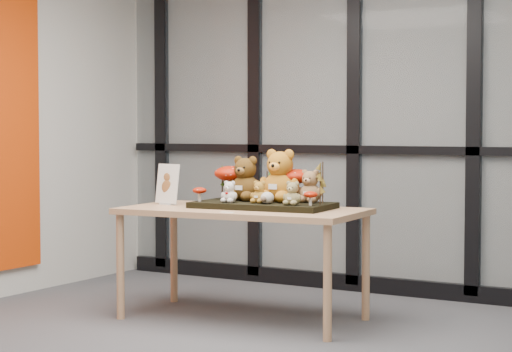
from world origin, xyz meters
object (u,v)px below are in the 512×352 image
Objects in this scene: mushroom_back_right at (296,184)px; mushroom_front_left at (200,194)px; display_table at (243,219)px; bear_beige_small at (293,192)px; mushroom_front_right at (311,198)px; bear_pooh_yellow at (280,173)px; mushroom_back_left at (231,181)px; bear_brown_medium at (246,176)px; sign_holder at (167,186)px; diorama_tray at (263,205)px; bear_white_bow at (230,191)px; plush_cream_hedgehog at (267,197)px; bear_small_yellow at (259,191)px; bear_tan_back at (310,184)px.

mushroom_back_right reaches higher than mushroom_front_left.
bear_beige_small is (0.37, -0.03, 0.18)m from display_table.
mushroom_front_left reaches higher than mushroom_front_right.
bear_pooh_yellow reaches higher than mushroom_back_left.
bear_brown_medium reaches higher than display_table.
mushroom_back_right is (0.45, 0.06, -0.01)m from mushroom_back_left.
diorama_tray is at bearing 16.33° from sign_holder.
bear_white_bow is 1.83× the size of plush_cream_hedgehog.
bear_white_bow is at bearing -147.67° from diorama_tray.
sign_holder is at bearing 171.67° from bear_white_bow.
bear_pooh_yellow is at bearing -138.04° from mushroom_back_right.
bear_pooh_yellow is at bearing 37.13° from bear_white_bow.
diorama_tray is 0.69m from sign_holder.
mushroom_back_right is (0.26, 0.22, 0.22)m from display_table.
mushroom_back_right is at bearing 37.24° from bear_white_bow.
bear_small_yellow is 0.27m from mushroom_back_right.
bear_tan_back reaches higher than diorama_tray.
bear_tan_back reaches higher than mushroom_front_left.
bear_small_yellow reaches higher than display_table.
bear_beige_small is 0.67× the size of mushroom_back_left.
mushroom_front_left is 1.04× the size of mushroom_front_right.
mushroom_back_left reaches higher than bear_white_bow.
mushroom_back_left is (-0.19, 0.16, 0.23)m from display_table.
mushroom_back_left is at bearing 148.75° from plush_cream_hedgehog.
bear_tan_back is 0.71m from mushroom_front_left.
bear_pooh_yellow reaches higher than diorama_tray.
display_table is at bearing 170.59° from bear_beige_small.
bear_tan_back is at bearing 3.83° from bear_brown_medium.
mushroom_back_left is (-0.13, 0.22, 0.05)m from bear_white_bow.
mushroom_front_right reaches higher than diorama_tray.
bear_pooh_yellow reaches higher than bear_white_bow.
mushroom_back_right is (0.32, 0.09, -0.04)m from bear_brown_medium.
bear_brown_medium is 0.53m from sign_holder.
mushroom_back_left is 1.06× the size of mushroom_back_right.
bear_pooh_yellow is at bearing 1.89° from bear_brown_medium.
bear_beige_small is 0.94m from sign_holder.
bear_beige_small reaches higher than display_table.
bear_tan_back is 0.23m from mushroom_front_right.
diorama_tray is 0.23m from bear_pooh_yellow.
bear_small_yellow reaches higher than diorama_tray.
bear_white_bow is (-0.00, -0.19, -0.08)m from bear_brown_medium.
mushroom_front_right is at bearing 1.81° from bear_white_bow.
mushroom_back_right is at bearing 134.26° from mushroom_front_right.
mushroom_back_right is at bearing 160.60° from bear_tan_back.
mushroom_front_left is (-0.47, -0.04, 0.01)m from plush_cream_hedgehog.
mushroom_back_left is (-0.56, 0.20, 0.04)m from bear_beige_small.
mushroom_back_left reaches higher than bear_beige_small.
mushroom_front_left is at bearing -1.14° from sign_holder.
bear_beige_small reaches higher than bear_white_bow.
display_table is 0.20m from bear_white_bow.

